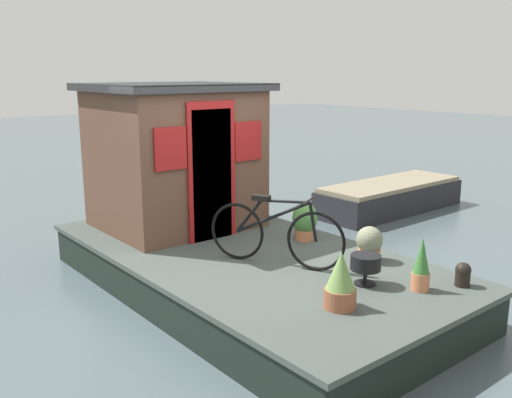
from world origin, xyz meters
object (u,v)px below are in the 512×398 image
object	(u,v)px
houseboat_cabin	(175,155)
charcoal_grill	(366,264)
dinghy_boat	(390,196)
mooring_bollard	(463,274)
potted_plant_ivy	(369,243)
potted_plant_rosemary	(421,265)
potted_plant_sage	(341,281)
bicycle	(275,233)
potted_plant_fern	(305,221)

from	to	relation	value
houseboat_cabin	charcoal_grill	world-z (taller)	houseboat_cabin
dinghy_boat	charcoal_grill	bearing A→B (deg)	124.61
mooring_bollard	houseboat_cabin	bearing A→B (deg)	14.97
dinghy_boat	potted_plant_ivy	bearing A→B (deg)	124.27
potted_plant_ivy	charcoal_grill	distance (m)	0.77
charcoal_grill	dinghy_boat	bearing A→B (deg)	-55.39
potted_plant_ivy	potted_plant_rosemary	world-z (taller)	potted_plant_rosemary
potted_plant_sage	mooring_bollard	bearing A→B (deg)	-107.35
bicycle	houseboat_cabin	bearing A→B (deg)	-0.73
potted_plant_sage	potted_plant_fern	bearing A→B (deg)	-35.42
potted_plant_rosemary	houseboat_cabin	bearing A→B (deg)	9.35
potted_plant_ivy	potted_plant_rosemary	distance (m)	0.96
potted_plant_sage	potted_plant_ivy	bearing A→B (deg)	-61.14
charcoal_grill	mooring_bollard	size ratio (longest dim) A/B	1.27
potted_plant_ivy	charcoal_grill	bearing A→B (deg)	126.67
potted_plant_ivy	mooring_bollard	xyz separation A→B (m)	(-1.12, -0.13, -0.08)
houseboat_cabin	charcoal_grill	size ratio (longest dim) A/B	6.84
bicycle	dinghy_boat	world-z (taller)	bicycle
houseboat_cabin	potted_plant_sage	bearing A→B (deg)	174.32
bicycle	dinghy_boat	bearing A→B (deg)	-67.04
potted_plant_rosemary	charcoal_grill	world-z (taller)	potted_plant_rosemary
houseboat_cabin	potted_plant_ivy	size ratio (longest dim) A/B	5.33
potted_plant_fern	charcoal_grill	world-z (taller)	potted_plant_fern
potted_plant_sage	dinghy_boat	xyz separation A→B (m)	(3.31, -5.09, -0.49)
potted_plant_ivy	dinghy_boat	bearing A→B (deg)	-55.73
houseboat_cabin	bicycle	bearing A→B (deg)	179.27
bicycle	potted_plant_ivy	bearing A→B (deg)	-122.21
potted_plant_rosemary	potted_plant_sage	bearing A→B (deg)	76.87
potted_plant_fern	potted_plant_rosemary	bearing A→B (deg)	171.17
houseboat_cabin	charcoal_grill	xyz separation A→B (m)	(-3.22, -0.29, -0.79)
potted_plant_rosemary	mooring_bollard	size ratio (longest dim) A/B	2.19
potted_plant_fern	dinghy_boat	distance (m)	4.16
charcoal_grill	dinghy_boat	size ratio (longest dim) A/B	0.10
potted_plant_rosemary	mooring_bollard	world-z (taller)	potted_plant_rosemary
potted_plant_rosemary	dinghy_boat	world-z (taller)	potted_plant_rosemary
potted_plant_ivy	potted_plant_fern	xyz separation A→B (m)	(1.08, -0.00, 0.05)
mooring_bollard	dinghy_boat	bearing A→B (deg)	-44.79
potted_plant_fern	mooring_bollard	distance (m)	2.21
houseboat_cabin	potted_plant_ivy	bearing A→B (deg)	-161.75
houseboat_cabin	potted_plant_fern	world-z (taller)	houseboat_cabin
houseboat_cabin	mooring_bollard	size ratio (longest dim) A/B	8.70
houseboat_cabin	charcoal_grill	distance (m)	3.33
potted_plant_fern	dinghy_boat	size ratio (longest dim) A/B	0.15
potted_plant_ivy	mooring_bollard	world-z (taller)	potted_plant_ivy
potted_plant_sage	mooring_bollard	world-z (taller)	potted_plant_sage
potted_plant_sage	bicycle	bearing A→B (deg)	-13.83
mooring_bollard	potted_plant_ivy	bearing A→B (deg)	6.50
houseboat_cabin	mooring_bollard	world-z (taller)	houseboat_cabin
charcoal_grill	dinghy_boat	xyz separation A→B (m)	(3.08, -4.46, -0.46)
bicycle	charcoal_grill	bearing A→B (deg)	-163.07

